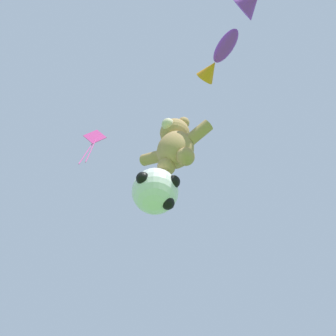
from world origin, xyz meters
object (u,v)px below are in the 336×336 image
(teddy_bear_kite, at_px, (175,144))
(soccer_ball_kite, at_px, (156,191))
(diamond_kite, at_px, (93,141))
(fish_kite_violet, at_px, (217,59))

(teddy_bear_kite, xyz_separation_m, soccer_ball_kite, (-0.62, 0.10, -1.47))
(teddy_bear_kite, xyz_separation_m, diamond_kite, (-3.18, -0.32, 2.76))
(fish_kite_violet, bearing_deg, teddy_bear_kite, 152.82)
(fish_kite_violet, distance_m, diamond_kite, 5.40)
(teddy_bear_kite, relative_size, soccer_ball_kite, 1.82)
(soccer_ball_kite, distance_m, fish_kite_violet, 3.85)
(soccer_ball_kite, bearing_deg, diamond_kite, -170.70)
(fish_kite_violet, height_order, diamond_kite, diamond_kite)
(soccer_ball_kite, height_order, fish_kite_violet, fish_kite_violet)
(teddy_bear_kite, height_order, fish_kite_violet, fish_kite_violet)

